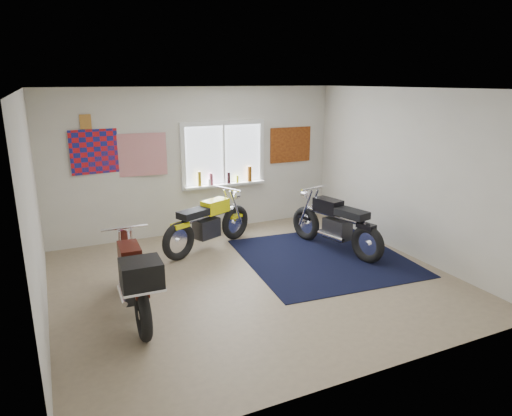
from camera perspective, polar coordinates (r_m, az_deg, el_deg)
name	(u,v)px	position (r m, az deg, el deg)	size (l,w,h in m)	color
ground	(254,280)	(6.73, -0.25, -8.96)	(5.50, 5.50, 0.00)	#9E896B
room_shell	(254,169)	(6.23, -0.27, 4.89)	(5.50, 5.50, 5.50)	white
navy_rug	(324,257)	(7.60, 8.44, -6.11)	(2.50, 2.60, 0.01)	black
window_assembly	(224,159)	(8.71, -4.07, 6.15)	(1.66, 0.17, 1.26)	white
oil_bottles	(227,177)	(8.72, -3.66, 3.88)	(1.10, 0.09, 0.30)	olive
flag_display	(85,122)	(8.09, -20.54, 10.06)	(1.60, 0.10, 1.17)	red
triumph_poster	(290,145)	(9.30, 4.33, 7.88)	(0.90, 0.03, 0.70)	#A54C14
yellow_triumph	(208,224)	(7.82, -6.02, -2.06)	(1.84, 0.94, 0.99)	black
black_chrome_bike	(335,225)	(7.81, 9.89, -2.12)	(0.73, 1.97, 1.03)	black
maroon_tourer	(135,279)	(5.70, -14.93, -8.62)	(0.59, 1.94, 0.99)	black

